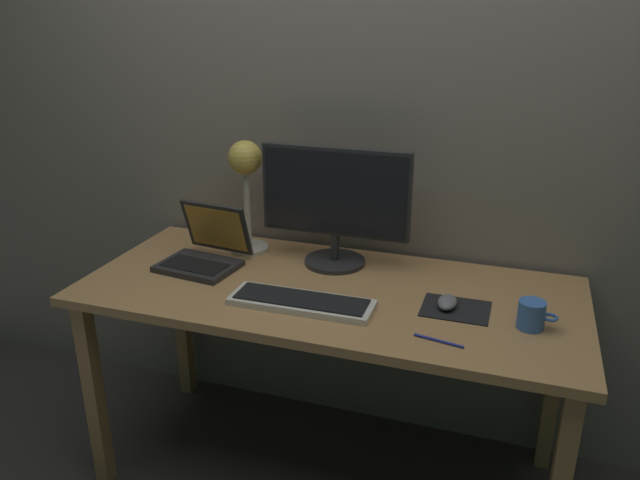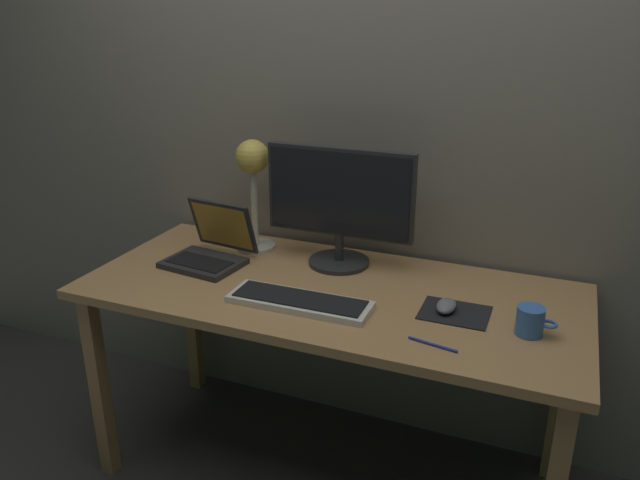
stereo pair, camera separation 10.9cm
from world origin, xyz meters
name	(u,v)px [view 2 (the right image)]	position (x,y,z in m)	size (l,w,h in m)	color
ground_plane	(328,471)	(0.00, 0.00, 0.00)	(4.80, 4.80, 0.00)	#383333
back_wall	(372,95)	(0.00, 0.40, 1.30)	(4.80, 0.06, 2.60)	gray
desk	(329,310)	(0.00, 0.00, 0.66)	(1.60, 0.70, 0.74)	tan
monitor	(340,201)	(-0.04, 0.19, 0.97)	(0.52, 0.21, 0.41)	#28282B
keyboard_main	(300,301)	(-0.04, -0.15, 0.75)	(0.44, 0.14, 0.03)	silver
laptop	(212,245)	(-0.47, 0.05, 0.80)	(0.29, 0.28, 0.21)	#28282B
desk_lamp	(253,173)	(-0.38, 0.22, 1.03)	(0.15, 0.15, 0.41)	beige
mousepad	(455,313)	(0.41, -0.03, 0.74)	(0.20, 0.16, 0.00)	black
mouse	(446,306)	(0.38, -0.03, 0.76)	(0.06, 0.10, 0.03)	slate
coffee_mug	(531,321)	(0.62, -0.07, 0.78)	(0.11, 0.08, 0.08)	#3F72CC
pen	(433,344)	(0.39, -0.23, 0.74)	(0.01, 0.01, 0.14)	#2633A5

